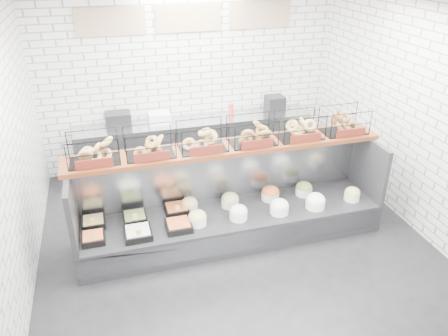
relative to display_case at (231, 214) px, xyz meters
name	(u,v)px	position (x,y,z in m)	size (l,w,h in m)	color
ground	(239,249)	(0.00, -0.34, -0.33)	(5.50, 5.50, 0.00)	black
room_shell	(226,83)	(0.00, 0.26, 1.73)	(5.02, 5.51, 3.01)	silver
display_case	(231,214)	(0.00, 0.00, 0.00)	(4.00, 0.90, 1.20)	black
bagel_shelf	(228,137)	(0.00, 0.18, 1.06)	(4.10, 0.50, 0.40)	#4C2110
prep_counter	(196,143)	(0.00, 2.09, 0.14)	(4.00, 0.60, 1.20)	#93969B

